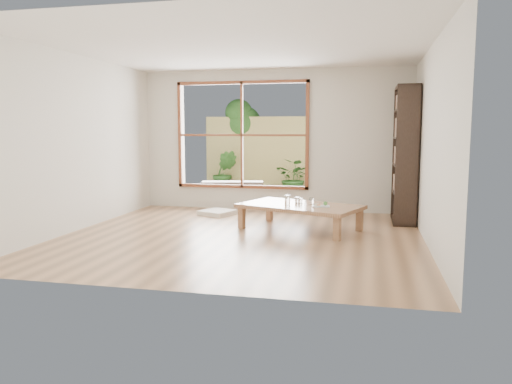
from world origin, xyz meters
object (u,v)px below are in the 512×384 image
at_px(low_table, 300,208).
at_px(garden_bench, 232,184).
at_px(bookshelf, 405,155).
at_px(food_tray, 322,205).

distance_m(low_table, garden_bench, 3.18).
bearing_deg(garden_bench, bookshelf, -39.00).
xyz_separation_m(low_table, garden_bench, (-1.77, 2.64, 0.03)).
bearing_deg(bookshelf, low_table, -146.48).
bearing_deg(food_tray, garden_bench, 119.86).
bearing_deg(food_tray, bookshelf, 36.52).
relative_size(bookshelf, garden_bench, 1.64).
relative_size(low_table, garden_bench, 1.49).
xyz_separation_m(food_tray, garden_bench, (-2.11, 2.78, -0.03)).
bearing_deg(low_table, food_tray, -2.38).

